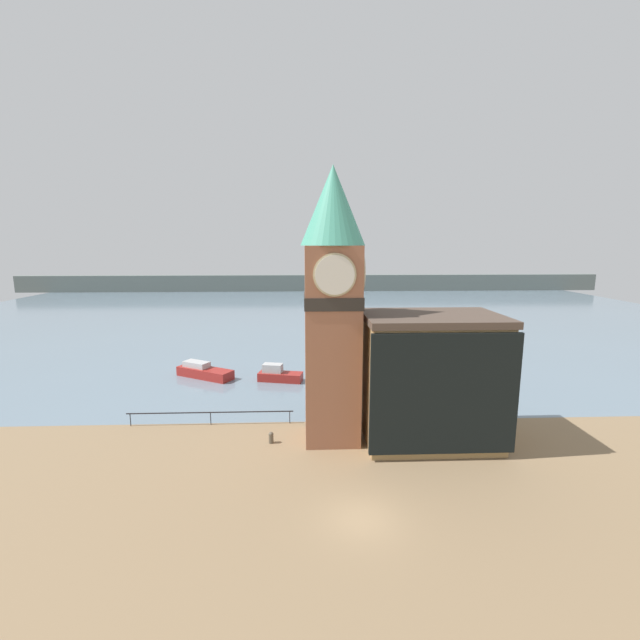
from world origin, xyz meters
name	(u,v)px	position (x,y,z in m)	size (l,w,h in m)	color
ground_plane	(361,519)	(0.00, 0.00, 0.00)	(160.00, 160.00, 0.00)	#846B4C
water	(317,311)	(0.00, 72.87, 0.00)	(160.00, 120.00, 0.00)	slate
far_shoreline	(312,283)	(0.00, 112.87, 2.50)	(180.00, 3.00, 5.00)	slate
pier_railing	(210,413)	(-10.70, 12.62, 0.97)	(13.54, 0.08, 1.09)	#232328
clock_tower	(333,300)	(-0.93, 9.86, 10.61)	(4.57, 4.57, 19.99)	#935B42
pier_building	(430,378)	(6.31, 9.25, 4.82)	(10.02, 6.88, 9.60)	#A88451
boat_near	(279,375)	(-5.75, 23.81, 0.68)	(4.95, 2.64, 1.85)	maroon
boat_far	(204,371)	(-14.13, 25.44, 0.65)	(6.76, 4.98, 1.66)	maroon
mooring_bollard_near	(271,437)	(-5.51, 9.14, 0.47)	(0.37, 0.37, 0.87)	brown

